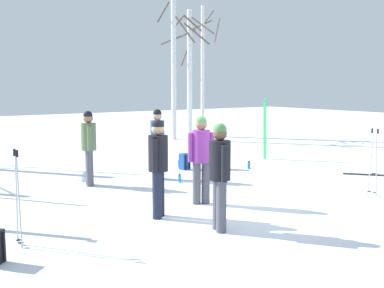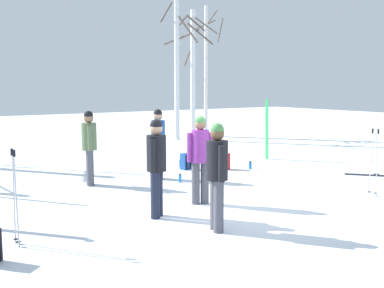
# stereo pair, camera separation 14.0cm
# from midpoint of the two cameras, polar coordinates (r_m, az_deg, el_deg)

# --- Properties ---
(ground_plane) EXTENTS (60.00, 60.00, 0.00)m
(ground_plane) POSITION_cam_midpoint_polar(r_m,az_deg,el_deg) (8.71, 5.10, -8.12)
(ground_plane) COLOR white
(person_0) EXTENTS (0.34, 0.50, 1.72)m
(person_0) POSITION_cam_midpoint_polar(r_m,az_deg,el_deg) (10.92, -12.82, 0.10)
(person_0) COLOR #4C4C56
(person_0) RESTS_ON ground_plane
(person_1) EXTENTS (0.49, 0.34, 1.72)m
(person_1) POSITION_cam_midpoint_polar(r_m,az_deg,el_deg) (9.00, 0.69, -1.20)
(person_1) COLOR #4C4C56
(person_1) RESTS_ON ground_plane
(person_2) EXTENTS (0.34, 0.52, 1.72)m
(person_2) POSITION_cam_midpoint_polar(r_m,az_deg,el_deg) (11.43, -4.57, 0.57)
(person_2) COLOR black
(person_2) RESTS_ON ground_plane
(person_3) EXTENTS (0.41, 0.39, 1.72)m
(person_3) POSITION_cam_midpoint_polar(r_m,az_deg,el_deg) (8.09, -4.63, -2.17)
(person_3) COLOR #1E2338
(person_3) RESTS_ON ground_plane
(person_4) EXTENTS (0.34, 0.50, 1.72)m
(person_4) POSITION_cam_midpoint_polar(r_m,az_deg,el_deg) (7.33, 2.84, -3.14)
(person_4) COLOR #4C4C56
(person_4) RESTS_ON ground_plane
(ski_pair_planted_0) EXTENTS (0.03, 0.19, 1.88)m
(ski_pair_planted_0) POSITION_cam_midpoint_polar(r_m,az_deg,el_deg) (14.72, 8.59, 1.81)
(ski_pair_planted_0) COLOR green
(ski_pair_planted_0) RESTS_ON ground_plane
(ski_pair_lying_0) EXTENTS (1.20, 1.37, 0.05)m
(ski_pair_lying_0) POSITION_cam_midpoint_polar(r_m,az_deg,el_deg) (12.86, 21.26, -3.53)
(ski_pair_lying_0) COLOR black
(ski_pair_lying_0) RESTS_ON ground_plane
(ski_poles_0) EXTENTS (0.07, 0.23, 1.40)m
(ski_poles_0) POSITION_cam_midpoint_polar(r_m,az_deg,el_deg) (10.40, 20.87, -1.82)
(ski_poles_0) COLOR #B2B2BC
(ski_poles_0) RESTS_ON ground_plane
(ski_poles_1) EXTENTS (0.07, 0.23, 1.40)m
(ski_poles_1) POSITION_cam_midpoint_polar(r_m,az_deg,el_deg) (7.13, -20.98, -5.82)
(ski_poles_1) COLOR #B2B2BC
(ski_poles_1) RESTS_ON ground_plane
(backpack_0) EXTENTS (0.34, 0.34, 0.44)m
(backpack_0) POSITION_cam_midpoint_polar(r_m,az_deg,el_deg) (12.85, 3.54, -2.14)
(backpack_0) COLOR red
(backpack_0) RESTS_ON ground_plane
(backpack_1) EXTENTS (0.29, 0.32, 0.44)m
(backpack_1) POSITION_cam_midpoint_polar(r_m,az_deg,el_deg) (12.81, -1.24, -2.16)
(backpack_1) COLOR #1E4C99
(backpack_1) RESTS_ON ground_plane
(water_bottle_0) EXTENTS (0.07, 0.07, 0.21)m
(water_bottle_0) POSITION_cam_midpoint_polar(r_m,az_deg,el_deg) (11.13, -1.87, -4.20)
(water_bottle_0) COLOR #1E72BF
(water_bottle_0) RESTS_ON ground_plane
(water_bottle_1) EXTENTS (0.08, 0.08, 0.22)m
(water_bottle_1) POSITION_cam_midpoint_polar(r_m,az_deg,el_deg) (13.00, 6.64, -2.57)
(water_bottle_1) COLOR #1E72BF
(water_bottle_1) RESTS_ON ground_plane
(birch_tree_2) EXTENTS (1.50, 1.51, 7.16)m
(birch_tree_2) POSITION_cam_midpoint_polar(r_m,az_deg,el_deg) (19.79, -2.44, 11.16)
(birch_tree_2) COLOR silver
(birch_tree_2) RESTS_ON ground_plane
(birch_tree_3) EXTENTS (1.31, 1.34, 5.61)m
(birch_tree_3) POSITION_cam_midpoint_polar(r_m,az_deg,el_deg) (21.30, -0.47, 8.96)
(birch_tree_3) COLOR silver
(birch_tree_3) RESTS_ON ground_plane
(birch_tree_4) EXTENTS (1.59, 1.55, 5.73)m
(birch_tree_4) POSITION_cam_midpoint_polar(r_m,az_deg,el_deg) (21.00, 1.18, 9.25)
(birch_tree_4) COLOR silver
(birch_tree_4) RESTS_ON ground_plane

